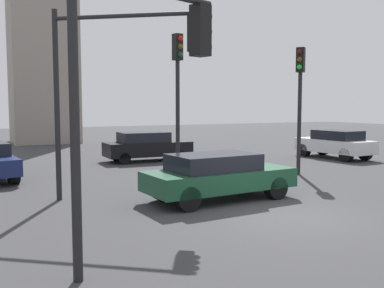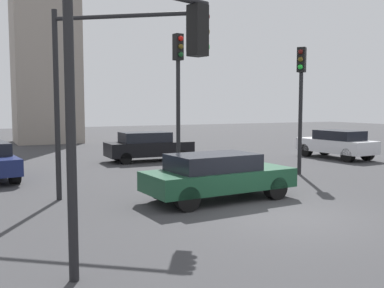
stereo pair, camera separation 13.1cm
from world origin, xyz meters
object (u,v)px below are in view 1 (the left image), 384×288
object	(u,v)px
traffic_light_1	(300,87)
car_3	(335,143)
traffic_light_0	(178,79)
traffic_light_3	(145,61)
car_2	(147,146)
traffic_light_2	(120,63)
car_5	(218,175)

from	to	relation	value
traffic_light_1	car_3	xyz separation A→B (m)	(5.45, 3.41, -2.82)
car_3	traffic_light_0	bearing A→B (deg)	97.63
traffic_light_3	car_2	size ratio (longest dim) A/B	1.16
traffic_light_1	traffic_light_2	bearing A→B (deg)	-23.79
traffic_light_0	traffic_light_1	bearing A→B (deg)	66.36
traffic_light_0	traffic_light_3	distance (m)	9.20
traffic_light_0	traffic_light_1	world-z (taller)	traffic_light_0
traffic_light_2	traffic_light_0	bearing A→B (deg)	82.16
traffic_light_0	traffic_light_1	distance (m)	5.07
car_3	car_5	distance (m)	12.61
car_2	car_5	world-z (taller)	car_2
traffic_light_3	car_2	distance (m)	14.87
traffic_light_1	traffic_light_0	bearing A→B (deg)	-52.43
traffic_light_2	car_3	xyz separation A→B (m)	(13.66, 5.27, -3.25)
traffic_light_0	car_2	world-z (taller)	traffic_light_0
traffic_light_1	car_5	world-z (taller)	traffic_light_1
traffic_light_2	traffic_light_1	bearing A→B (deg)	50.78
car_2	car_5	xyz separation A→B (m)	(-1.49, -9.74, -0.02)
traffic_light_0	traffic_light_3	xyz separation A→B (m)	(-4.43, -8.06, -0.24)
traffic_light_1	car_5	bearing A→B (deg)	-9.57
traffic_light_0	car_3	size ratio (longest dim) A/B	1.28
traffic_light_1	car_5	xyz separation A→B (m)	(-5.52, -2.81, -2.87)
traffic_light_0	car_2	size ratio (longest dim) A/B	1.27
traffic_light_2	car_2	size ratio (longest dim) A/B	1.28
car_5	car_2	bearing A→B (deg)	78.04
traffic_light_0	traffic_light_2	xyz separation A→B (m)	(-3.35, -3.25, 0.19)
traffic_light_3	car_5	xyz separation A→B (m)	(3.78, 3.86, -2.87)
traffic_light_1	car_2	world-z (taller)	traffic_light_1
traffic_light_0	traffic_light_2	world-z (taller)	traffic_light_2
traffic_light_2	car_2	xyz separation A→B (m)	(4.18, 8.79, -3.29)
traffic_light_0	traffic_light_3	bearing A→B (deg)	-36.56
traffic_light_1	car_2	distance (m)	8.51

